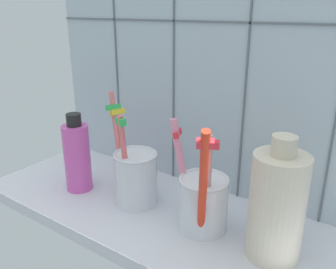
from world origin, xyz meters
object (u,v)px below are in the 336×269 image
object	(u,v)px
toothbrush_cup_right	(203,199)
soap_bottle	(77,156)
ceramic_vase	(276,207)
toothbrush_cup_left	(135,174)

from	to	relation	value
toothbrush_cup_right	soap_bottle	world-z (taller)	toothbrush_cup_right
ceramic_vase	toothbrush_cup_right	bearing A→B (deg)	178.94
ceramic_vase	soap_bottle	size ratio (longest dim) A/B	1.19
toothbrush_cup_right	soap_bottle	bearing A→B (deg)	-175.47
toothbrush_cup_left	ceramic_vase	distance (cm)	22.39
toothbrush_cup_left	soap_bottle	size ratio (longest dim) A/B	1.27
toothbrush_cup_left	ceramic_vase	world-z (taller)	toothbrush_cup_left
toothbrush_cup_left	ceramic_vase	size ratio (longest dim) A/B	1.07
toothbrush_cup_left	toothbrush_cup_right	xyz separation A→B (cm)	(12.31, -0.32, -0.16)
toothbrush_cup_right	soap_bottle	xyz separation A→B (cm)	(-23.06, -1.83, 1.40)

